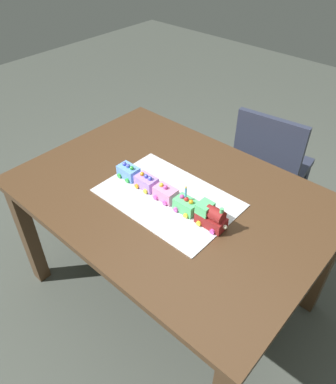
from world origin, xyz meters
The scene contains 10 objects.
ground_plane centered at (0.00, 0.00, 0.00)m, with size 8.00×8.00×0.00m, color #474C44.
dining_table centered at (0.00, 0.00, 0.63)m, with size 1.40×1.00×0.74m.
chair centered at (-0.08, -0.83, 0.47)m, with size 0.45×0.45×0.86m.
cake_board centered at (-0.02, 0.04, 0.74)m, with size 0.60×0.40×0.00m, color silver.
cake_locomotive centered at (-0.26, 0.05, 0.79)m, with size 0.14×0.08×0.12m.
cake_car_hopper_mint_green centered at (-0.13, 0.05, 0.77)m, with size 0.10×0.08×0.07m.
cake_car_caboose_bubblegum centered at (-0.01, 0.05, 0.77)m, with size 0.10×0.08×0.07m.
cake_car_tanker_lavender centered at (0.10, 0.05, 0.77)m, with size 0.10×0.08×0.07m.
cake_car_flatbed_sky_blue centered at (0.22, 0.05, 0.77)m, with size 0.10×0.08×0.07m.
birthday_candle centered at (-0.13, 0.05, 0.85)m, with size 0.01×0.01×0.06m.
Camera 1 is at (-0.84, 0.96, 1.80)m, focal length 34.25 mm.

